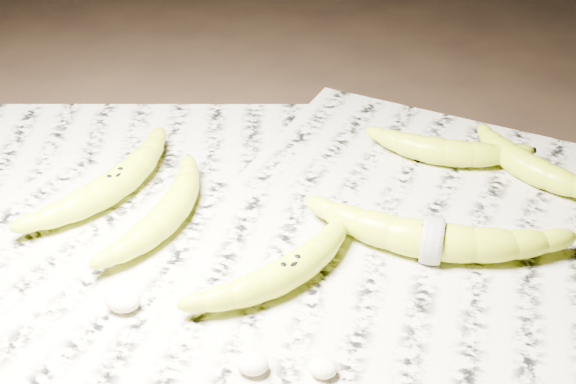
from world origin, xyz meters
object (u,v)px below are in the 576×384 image
(banana_left_a, at_px, (115,182))
(banana_center, at_px, (289,269))
(banana_left_b, at_px, (169,210))
(banana_upper_b, at_px, (528,164))
(banana_upper_a, at_px, (446,149))
(banana_taped, at_px, (433,238))

(banana_left_a, bearing_deg, banana_center, -94.76)
(banana_left_b, bearing_deg, banana_center, -106.09)
(banana_left_a, height_order, banana_upper_b, banana_left_a)
(banana_center, xyz_separation_m, banana_upper_a, (0.12, 0.26, -0.00))
(banana_center, relative_size, banana_upper_b, 1.14)
(banana_left_b, distance_m, banana_taped, 0.27)
(banana_taped, bearing_deg, banana_upper_a, 90.23)
(banana_left_a, relative_size, banana_left_b, 1.15)
(banana_upper_a, bearing_deg, banana_left_b, -143.83)
(banana_left_b, xyz_separation_m, banana_upper_a, (0.27, 0.20, -0.00))
(banana_upper_b, bearing_deg, banana_left_a, -122.98)
(banana_left_a, height_order, banana_taped, banana_taped)
(banana_upper_a, relative_size, banana_upper_b, 1.04)
(banana_center, relative_size, banana_upper_a, 1.09)
(banana_center, distance_m, banana_upper_b, 0.33)
(banana_left_a, xyz_separation_m, banana_upper_a, (0.34, 0.17, -0.00))
(banana_center, bearing_deg, banana_upper_a, 8.55)
(banana_left_b, bearing_deg, banana_left_a, 72.93)
(banana_left_b, height_order, banana_upper_a, banana_left_b)
(banana_left_b, relative_size, banana_center, 0.96)
(banana_left_a, relative_size, banana_taped, 0.86)
(banana_left_a, bearing_deg, banana_upper_b, -52.61)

